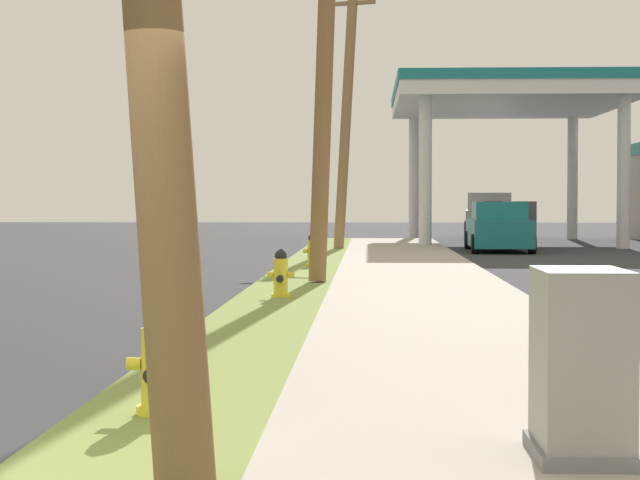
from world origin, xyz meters
TOP-DOWN VIEW (x-y plane):
  - fire_hydrant_nearest at (0.60, 2.38)m, footprint 0.42×0.38m
  - fire_hydrant_second at (0.72, 11.93)m, footprint 0.42×0.38m
  - fire_hydrant_third at (0.79, 20.30)m, footprint 0.42×0.37m
  - utility_pole_midground at (1.29, 15.63)m, footprint 0.81×1.68m
  - utility_pole_background at (1.37, 30.02)m, footprint 1.37×0.63m
  - utility_cabinet at (3.30, 1.16)m, footprint 0.55×0.81m
  - car_teal_by_near_pump at (6.23, 30.78)m, footprint 2.04×4.54m
  - truck_silver_at_forecourt at (7.41, 44.91)m, footprint 2.59×5.56m

SIDE VIEW (x-z plane):
  - fire_hydrant_nearest at x=0.60m, z-range 0.07..0.82m
  - fire_hydrant_second at x=0.72m, z-range 0.07..0.82m
  - fire_hydrant_third at x=0.79m, z-range 0.07..0.82m
  - utility_cabinet at x=3.30m, z-range 0.08..1.17m
  - car_teal_by_near_pump at x=6.23m, z-range -0.07..1.51m
  - truck_silver_at_forecourt at x=7.41m, z-range -0.07..1.90m
  - utility_pole_background at x=1.37m, z-range 0.20..8.48m
  - utility_pole_midground at x=1.29m, z-range 0.20..10.12m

